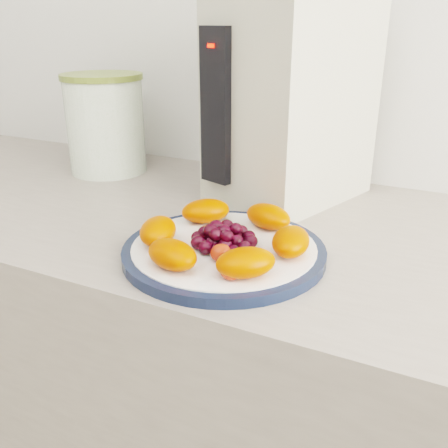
% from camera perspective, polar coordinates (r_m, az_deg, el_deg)
% --- Properties ---
extents(counter, '(3.50, 0.60, 0.90)m').
position_cam_1_polar(counter, '(1.13, -2.37, -20.47)').
color(counter, gray).
rests_on(counter, floor).
extents(cabinet_face, '(3.48, 0.58, 0.84)m').
position_cam_1_polar(cabinet_face, '(1.15, -2.35, -21.57)').
color(cabinet_face, olive).
rests_on(cabinet_face, floor).
extents(plate_rim, '(0.29, 0.29, 0.01)m').
position_cam_1_polar(plate_rim, '(0.71, 0.00, -3.16)').
color(plate_rim, '#131E37').
rests_on(plate_rim, counter).
extents(plate_face, '(0.26, 0.26, 0.02)m').
position_cam_1_polar(plate_face, '(0.71, 0.00, -3.08)').
color(plate_face, white).
rests_on(plate_face, counter).
extents(canister, '(0.18, 0.18, 0.20)m').
position_cam_1_polar(canister, '(1.14, -13.35, 10.78)').
color(canister, '#3A6B1A').
rests_on(canister, counter).
extents(canister_lid, '(0.19, 0.19, 0.01)m').
position_cam_1_polar(canister_lid, '(1.12, -13.84, 16.06)').
color(canister_lid, olive).
rests_on(canister_lid, canister).
extents(appliance_body, '(0.27, 0.32, 0.35)m').
position_cam_1_polar(appliance_body, '(0.93, 7.78, 13.38)').
color(appliance_body, '#BCB8A4').
rests_on(appliance_body, counter).
extents(appliance_panel, '(0.06, 0.04, 0.26)m').
position_cam_1_polar(appliance_panel, '(0.86, -0.87, 13.14)').
color(appliance_panel, black).
rests_on(appliance_panel, appliance_body).
extents(appliance_led, '(0.01, 0.01, 0.01)m').
position_cam_1_polar(appliance_led, '(0.84, -1.47, 19.71)').
color(appliance_led, '#FF0C05').
rests_on(appliance_led, appliance_panel).
extents(fruit_plate, '(0.25, 0.25, 0.04)m').
position_cam_1_polar(fruit_plate, '(0.70, -0.00, -1.43)').
color(fruit_plate, '#CE3300').
rests_on(fruit_plate, plate_face).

